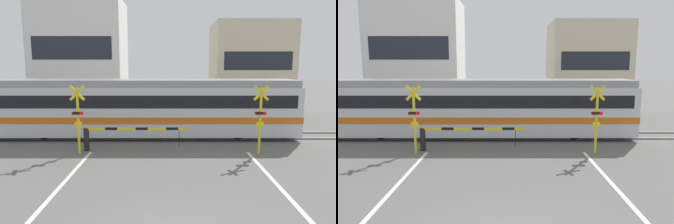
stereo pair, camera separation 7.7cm
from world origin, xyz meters
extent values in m
cube|color=gray|center=(0.00, 10.10, 0.04)|extent=(50.00, 0.10, 0.08)
cube|color=gray|center=(0.00, 11.54, 0.04)|extent=(50.00, 0.10, 0.08)
cube|color=white|center=(-3.52, 1.86, 0.00)|extent=(0.14, 11.71, 0.01)
cube|color=white|center=(3.52, 1.86, 0.00)|extent=(0.14, 11.71, 0.01)
cube|color=silver|center=(-1.48, 10.82, 1.49)|extent=(16.44, 2.68, 2.52)
cube|color=gray|center=(-1.48, 10.82, 2.93)|extent=(16.28, 2.36, 0.36)
cube|color=orange|center=(-1.48, 10.82, 1.11)|extent=(16.46, 2.73, 0.32)
cube|color=black|center=(-1.48, 10.82, 2.06)|extent=(15.78, 2.72, 0.64)
cylinder|color=black|center=(-6.58, 10.10, 0.38)|extent=(0.76, 0.12, 0.76)
cylinder|color=black|center=(-6.58, 11.54, 0.38)|extent=(0.76, 0.12, 0.76)
cylinder|color=black|center=(3.62, 10.10, 0.38)|extent=(0.76, 0.12, 0.76)
cylinder|color=black|center=(3.62, 11.54, 0.38)|extent=(0.76, 0.12, 0.76)
cube|color=black|center=(-3.77, 8.01, 0.52)|extent=(0.20, 0.20, 1.04)
cube|color=yellow|center=(-1.47, 8.01, 1.02)|extent=(4.60, 0.09, 0.09)
cube|color=black|center=(-2.62, 8.01, 1.02)|extent=(0.55, 0.10, 0.10)
cube|color=black|center=(-1.24, 8.01, 1.02)|extent=(0.55, 0.10, 0.10)
cube|color=black|center=(0.13, 8.01, 1.02)|extent=(0.55, 0.10, 0.10)
cylinder|color=black|center=(0.46, 8.01, 0.56)|extent=(0.02, 0.02, 0.81)
cube|color=black|center=(3.77, 13.94, 0.52)|extent=(0.20, 0.20, 1.04)
cube|color=yellow|center=(1.47, 13.94, 1.02)|extent=(4.60, 0.09, 0.09)
cube|color=black|center=(2.62, 13.94, 1.02)|extent=(0.55, 0.10, 0.10)
cube|color=black|center=(1.24, 13.94, 1.02)|extent=(0.55, 0.10, 0.10)
cube|color=black|center=(-0.13, 13.94, 1.02)|extent=(0.55, 0.10, 0.10)
cylinder|color=black|center=(-0.46, 13.94, 0.56)|extent=(0.02, 0.02, 0.81)
cylinder|color=yellow|center=(-3.97, 7.56, 1.46)|extent=(0.11, 0.11, 2.92)
cube|color=yellow|center=(-3.97, 7.56, 2.68)|extent=(0.68, 0.04, 0.68)
cube|color=yellow|center=(-3.97, 7.56, 2.68)|extent=(0.68, 0.04, 0.68)
cube|color=black|center=(-3.97, 7.56, 1.81)|extent=(0.44, 0.12, 0.12)
cylinder|color=#4C0C0C|center=(-4.14, 7.49, 1.81)|extent=(0.15, 0.03, 0.15)
cylinder|color=red|center=(-3.80, 7.49, 1.81)|extent=(0.15, 0.03, 0.15)
cube|color=yellow|center=(-3.97, 7.54, 1.31)|extent=(0.32, 0.03, 0.20)
cylinder|color=yellow|center=(3.97, 7.56, 1.46)|extent=(0.11, 0.11, 2.92)
cube|color=yellow|center=(3.97, 7.56, 2.68)|extent=(0.68, 0.04, 0.68)
cube|color=yellow|center=(3.97, 7.56, 2.68)|extent=(0.68, 0.04, 0.68)
cube|color=black|center=(3.97, 7.56, 1.81)|extent=(0.44, 0.12, 0.12)
cylinder|color=#4C0C0C|center=(3.80, 7.49, 1.81)|extent=(0.15, 0.03, 0.15)
cylinder|color=red|center=(4.14, 7.49, 1.81)|extent=(0.15, 0.03, 0.15)
cube|color=yellow|center=(3.97, 7.54, 1.31)|extent=(0.32, 0.03, 0.20)
cube|color=white|center=(-8.11, 22.95, 4.82)|extent=(7.98, 5.46, 9.64)
cube|color=#1E232D|center=(-8.11, 20.21, 5.30)|extent=(6.70, 0.03, 1.93)
cube|color=beige|center=(7.54, 22.95, 3.86)|extent=(6.85, 5.46, 7.71)
cube|color=#1E232D|center=(7.54, 20.21, 4.24)|extent=(5.75, 0.03, 1.54)
camera|label=1|loc=(-0.05, -5.26, 3.86)|focal=32.00mm
camera|label=2|loc=(0.03, -5.26, 3.86)|focal=32.00mm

